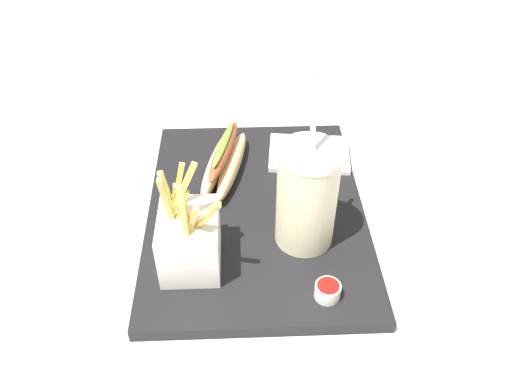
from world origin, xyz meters
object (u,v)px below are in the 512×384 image
Objects in this scene: soda_cup at (307,196)px; hot_dog_1 at (224,161)px; napkin_stack at (309,154)px; fries_basket at (189,239)px; ketchup_cup_1 at (292,177)px; ketchup_cup_2 at (328,290)px.

soda_cup reaches higher than hot_dog_1.
soda_cup is at bearing 171.08° from napkin_stack.
napkin_stack is at bearing -8.92° from soda_cup.
fries_basket is at bearing 167.35° from hot_dog_1.
napkin_stack is at bearing -38.61° from fries_basket.
hot_dog_1 is at bearing 105.70° from napkin_stack.
fries_basket reaches higher than napkin_stack.
fries_basket is 0.20m from hot_dog_1.
soda_cup is at bearing -177.43° from ketchup_cup_1.
ketchup_cup_1 is 0.23m from ketchup_cup_2.
soda_cup is at bearing -75.28° from fries_basket.
ketchup_cup_1 is at bearing -42.60° from fries_basket.
soda_cup is 7.75× the size of ketchup_cup_1.
fries_basket is (-0.04, 0.16, -0.03)m from soda_cup.
ketchup_cup_2 is (-0.26, -0.13, -0.01)m from hot_dog_1.
fries_basket is 0.31m from napkin_stack.
hot_dog_1 is at bearing 36.54° from soda_cup.
soda_cup reaches higher than ketchup_cup_2.
napkin_stack is (0.20, -0.03, -0.07)m from soda_cup.
ketchup_cup_2 is (-0.07, -0.18, -0.03)m from fries_basket.
fries_basket reaches higher than ketchup_cup_2.
soda_cup is at bearing -143.46° from hot_dog_1.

